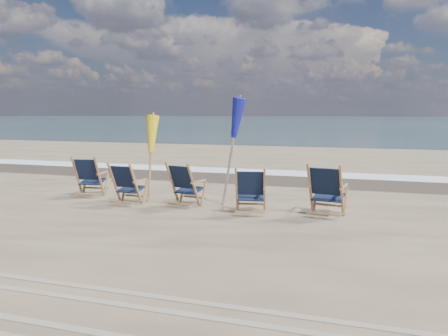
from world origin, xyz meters
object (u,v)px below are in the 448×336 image
object	(u,v)px
beach_chair_4	(341,192)
beach_chair_2	(193,186)
beach_chair_3	(264,192)
beach_chair_0	(99,177)
umbrella_blue	(231,123)
beach_chair_1	(135,185)
umbrella_yellow	(150,138)

from	to	relation	value
beach_chair_4	beach_chair_2	bearing A→B (deg)	8.21
beach_chair_2	beach_chair_3	distance (m)	1.60
beach_chair_0	beach_chair_2	distance (m)	2.66
beach_chair_2	umbrella_blue	bearing A→B (deg)	-129.90
beach_chair_2	beach_chair_4	bearing A→B (deg)	-168.37
beach_chair_1	beach_chair_2	xyz separation A→B (m)	(1.28, 0.20, 0.01)
beach_chair_4	umbrella_blue	xyz separation A→B (m)	(-2.38, 0.56, 1.29)
beach_chair_2	umbrella_blue	size ratio (longest dim) A/B	0.42
beach_chair_2	umbrella_blue	world-z (taller)	umbrella_blue
beach_chair_1	beach_chair_2	distance (m)	1.29
beach_chair_0	beach_chair_4	xyz separation A→B (m)	(5.68, -0.50, 0.03)
beach_chair_3	beach_chair_4	xyz separation A→B (m)	(1.47, 0.16, 0.05)
umbrella_blue	beach_chair_3	bearing A→B (deg)	-37.95
beach_chair_0	beach_chair_4	bearing A→B (deg)	166.10
beach_chair_0	umbrella_blue	xyz separation A→B (m)	(3.29, 0.06, 1.32)
beach_chair_1	umbrella_yellow	bearing A→B (deg)	-89.33
beach_chair_4	umbrella_blue	size ratio (longest dim) A/B	0.46
beach_chair_1	umbrella_blue	xyz separation A→B (m)	(1.95, 0.72, 1.34)
beach_chair_4	umbrella_blue	bearing A→B (deg)	-4.26
beach_chair_2	beach_chair_4	world-z (taller)	beach_chair_4
beach_chair_2	umbrella_yellow	xyz separation A→B (m)	(-1.24, 0.47, 0.96)
beach_chair_1	beach_chair_2	bearing A→B (deg)	-167.73
beach_chair_2	umbrella_yellow	size ratio (longest dim) A/B	0.51
beach_chair_3	beach_chair_1	bearing A→B (deg)	-10.91
umbrella_yellow	beach_chair_0	bearing A→B (deg)	-179.51
umbrella_yellow	beach_chair_4	bearing A→B (deg)	-6.75
beach_chair_0	beach_chair_2	size ratio (longest dim) A/B	1.02
beach_chair_1	beach_chair_3	xyz separation A→B (m)	(2.87, 0.01, 0.01)
beach_chair_0	beach_chair_4	distance (m)	5.70
beach_chair_0	beach_chair_4	size ratio (longest dim) A/B	0.94
beach_chair_0	beach_chair_1	xyz separation A→B (m)	(1.35, -0.66, -0.02)
beach_chair_4	beach_chair_1	bearing A→B (deg)	11.08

